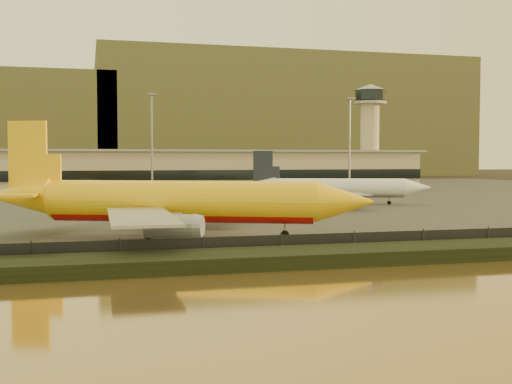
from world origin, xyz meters
TOP-DOWN VIEW (x-y plane):
  - ground at (0.00, 0.00)m, footprint 900.00×900.00m
  - embankment at (0.00, -17.00)m, footprint 320.00×7.00m
  - tarmac at (0.00, 95.00)m, footprint 320.00×220.00m
  - perimeter_fence at (0.00, -13.00)m, footprint 300.00×0.05m
  - terminal_building at (-14.52, 125.55)m, footprint 202.00×25.00m
  - control_tower at (70.00, 131.00)m, footprint 11.20×11.20m
  - apron_light_masts at (15.00, 75.00)m, footprint 152.20×12.20m
  - distant_hills at (-20.74, 340.00)m, footprint 470.00×160.00m
  - dhl_cargo_jet at (-14.38, 5.58)m, footprint 47.42×44.89m
  - white_narrowbody_jet at (27.12, 54.81)m, footprint 39.43×37.47m
  - gse_vehicle_yellow at (15.03, 31.75)m, footprint 3.80×2.43m
  - gse_vehicle_white at (-25.95, 33.50)m, footprint 4.51×3.08m

SIDE VIEW (x-z plane):
  - ground at x=0.00m, z-range 0.00..0.00m
  - tarmac at x=0.00m, z-range 0.00..0.20m
  - embankment at x=0.00m, z-range 0.00..1.40m
  - gse_vehicle_yellow at x=15.03m, z-range 0.20..1.78m
  - gse_vehicle_white at x=-25.95m, z-range 0.20..2.06m
  - perimeter_fence at x=0.00m, z-range 0.20..2.40m
  - white_narrowbody_jet at x=27.12m, z-range -2.14..9.47m
  - dhl_cargo_jet at x=-14.38m, z-range -2.78..12.02m
  - terminal_building at x=-14.52m, z-range -0.05..12.55m
  - apron_light_masts at x=15.00m, z-range 3.00..28.40m
  - control_tower at x=70.00m, z-range 3.91..39.41m
  - distant_hills at x=-20.74m, z-range -3.61..66.39m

